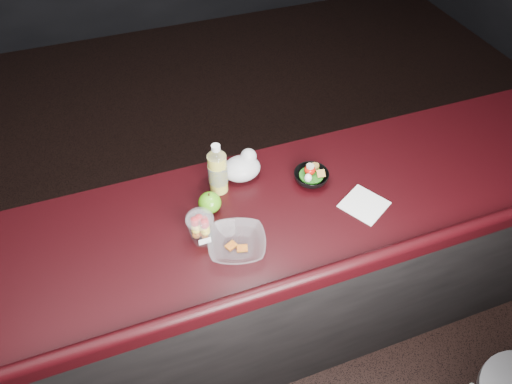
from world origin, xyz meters
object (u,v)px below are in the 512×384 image
fruit_cup (201,227)px  takeout_bowl (237,244)px  lemonade_bottle (218,172)px  snack_bowl (311,176)px  green_apple (210,203)px

fruit_cup → takeout_bowl: (0.11, -0.08, -0.05)m
lemonade_bottle → fruit_cup: size_ratio=1.61×
takeout_bowl → snack_bowl: bearing=29.8°
green_apple → snack_bowl: (0.44, 0.01, -0.01)m
lemonade_bottle → takeout_bowl: size_ratio=0.90×
lemonade_bottle → green_apple: lemonade_bottle is taller
green_apple → takeout_bowl: green_apple is taller
takeout_bowl → green_apple: bearing=100.7°
snack_bowl → lemonade_bottle: bearing=167.6°
snack_bowl → takeout_bowl: 0.46m
snack_bowl → fruit_cup: bearing=-164.1°
green_apple → takeout_bowl: 0.22m
lemonade_bottle → takeout_bowl: bearing=-94.4°
green_apple → snack_bowl: size_ratio=0.51×
lemonade_bottle → takeout_bowl: (-0.02, -0.31, -0.07)m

